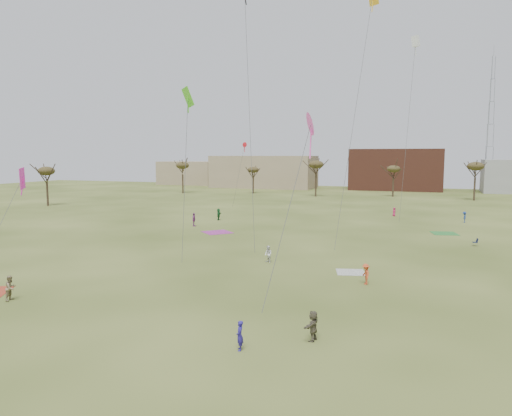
% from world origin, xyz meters
% --- Properties ---
extents(ground, '(260.00, 260.00, 0.00)m').
position_xyz_m(ground, '(0.00, 0.00, 0.00)').
color(ground, '#384916').
rests_on(ground, ground).
extents(flyer_near_right, '(0.58, 0.68, 1.58)m').
position_xyz_m(flyer_near_right, '(5.46, -5.44, 0.79)').
color(flyer_near_right, navy).
rests_on(flyer_near_right, ground).
extents(spectator_fore_b, '(0.80, 0.96, 1.78)m').
position_xyz_m(spectator_fore_b, '(-12.95, -2.93, 0.89)').
color(spectator_fore_b, '#8E7D5A').
rests_on(spectator_fore_b, ground).
extents(spectator_fore_c, '(0.76, 1.63, 1.69)m').
position_xyz_m(spectator_fore_c, '(8.77, -2.85, 0.85)').
color(spectator_fore_c, brown).
rests_on(spectator_fore_c, ground).
extents(flyer_mid_b, '(1.02, 1.23, 1.66)m').
position_xyz_m(flyer_mid_b, '(10.01, 9.92, 0.83)').
color(flyer_mid_b, '#D55028').
rests_on(flyer_mid_b, ground).
extents(spectator_mid_d, '(0.77, 1.22, 1.94)m').
position_xyz_m(spectator_mid_d, '(-17.22, 33.08, 0.97)').
color(spectator_mid_d, '#8F3B8D').
rests_on(spectator_mid_d, ground).
extents(spectator_mid_e, '(0.99, 0.96, 1.61)m').
position_xyz_m(spectator_mid_e, '(0.31, 14.56, 0.81)').
color(spectator_mid_e, white).
rests_on(spectator_mid_e, ground).
extents(flyer_far_a, '(0.79, 1.75, 1.82)m').
position_xyz_m(flyer_far_a, '(-16.68, 40.47, 0.91)').
color(flyer_far_a, '#216532').
rests_on(flyer_far_a, ground).
extents(flyer_far_b, '(0.77, 0.86, 1.47)m').
position_xyz_m(flyer_far_b, '(9.05, 54.91, 0.74)').
color(flyer_far_b, '#CA225C').
rests_on(flyer_far_b, ground).
extents(flyer_far_c, '(0.63, 1.08, 1.67)m').
position_xyz_m(flyer_far_c, '(19.62, 50.60, 0.84)').
color(flyer_far_c, navy).
rests_on(flyer_far_c, ground).
extents(blanket_cream, '(2.94, 2.94, 0.03)m').
position_xyz_m(blanket_cream, '(8.29, 13.42, 0.00)').
color(blanket_cream, beige).
rests_on(blanket_cream, ground).
extents(blanket_plum, '(4.84, 4.84, 0.03)m').
position_xyz_m(blanket_plum, '(-11.79, 29.28, 0.00)').
color(blanket_plum, '#A63394').
rests_on(blanket_plum, ground).
extents(blanket_olive, '(3.76, 3.76, 0.03)m').
position_xyz_m(blanket_olive, '(16.54, 38.65, 0.00)').
color(blanket_olive, '#2F8234').
rests_on(blanket_olive, ground).
extents(camp_chair_right, '(0.64, 0.60, 0.87)m').
position_xyz_m(camp_chair_right, '(19.56, 30.54, 0.26)').
color(camp_chair_right, '#141A37').
rests_on(camp_chair_right, ground).
extents(kites_aloft, '(57.66, 53.82, 26.38)m').
position_xyz_m(kites_aloft, '(3.08, 23.70, 20.93)').
color(kites_aloft, '#D9F119').
rests_on(kites_aloft, ground).
extents(tree_line, '(117.44, 49.32, 8.91)m').
position_xyz_m(tree_line, '(-2.85, 79.12, 7.09)').
color(tree_line, '#3A2B1E').
rests_on(tree_line, ground).
extents(building_tan, '(32.00, 14.00, 10.00)m').
position_xyz_m(building_tan, '(-35.00, 115.00, 5.00)').
color(building_tan, '#937F60').
rests_on(building_tan, ground).
extents(building_brick, '(26.00, 16.00, 12.00)m').
position_xyz_m(building_brick, '(5.00, 120.00, 6.00)').
color(building_brick, brown).
rests_on(building_brick, ground).
extents(building_tan_west, '(20.00, 12.00, 8.00)m').
position_xyz_m(building_tan_west, '(-65.00, 122.00, 4.00)').
color(building_tan_west, '#937F60').
rests_on(building_tan_west, ground).
extents(radio_tower, '(1.51, 1.72, 41.00)m').
position_xyz_m(radio_tower, '(30.00, 125.00, 19.21)').
color(radio_tower, '#9EA3A8').
rests_on(radio_tower, ground).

